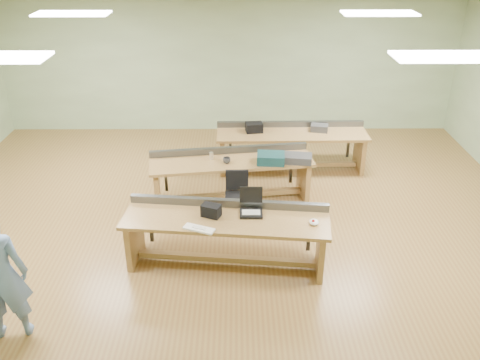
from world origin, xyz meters
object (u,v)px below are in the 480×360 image
at_px(workbench_mid, 231,170).
at_px(parts_bin_grey, 298,158).
at_px(laptop_base, 251,214).
at_px(mug, 227,160).
at_px(camera_bag, 211,211).
at_px(workbench_front, 226,230).
at_px(parts_bin_teal, 271,158).
at_px(workbench_back, 292,142).
at_px(task_chair, 237,203).
at_px(drinks_can, 211,156).

distance_m(workbench_mid, parts_bin_grey, 1.13).
relative_size(laptop_base, parts_bin_grey, 0.67).
height_order(parts_bin_grey, mug, parts_bin_grey).
distance_m(workbench_mid, camera_bag, 1.86).
bearing_deg(workbench_mid, workbench_front, -99.56).
height_order(workbench_mid, parts_bin_teal, parts_bin_teal).
bearing_deg(workbench_back, workbench_front, -111.92).
distance_m(task_chair, parts_bin_grey, 1.26).
bearing_deg(parts_bin_teal, workbench_mid, 169.54).
bearing_deg(parts_bin_grey, drinks_can, 175.13).
distance_m(workbench_front, parts_bin_teal, 1.89).
relative_size(camera_bag, task_chair, 0.31).
distance_m(laptop_base, parts_bin_grey, 1.88).
bearing_deg(task_chair, drinks_can, 121.60).
height_order(laptop_base, parts_bin_grey, parts_bin_grey).
bearing_deg(workbench_back, parts_bin_grey, -92.42).
distance_m(workbench_mid, laptop_base, 1.83).
bearing_deg(parts_bin_teal, laptop_base, -102.38).
relative_size(workbench_back, parts_bin_teal, 6.38).
xyz_separation_m(workbench_mid, parts_bin_grey, (1.10, -0.09, 0.26)).
bearing_deg(workbench_front, workbench_back, 75.05).
bearing_deg(mug, laptop_base, -77.77).
xyz_separation_m(workbench_mid, camera_bag, (-0.25, -1.82, 0.28)).
bearing_deg(workbench_front, parts_bin_grey, 62.91).
relative_size(workbench_back, task_chair, 3.55).
bearing_deg(laptop_base, workbench_mid, 99.53).
height_order(workbench_front, workbench_mid, same).
bearing_deg(workbench_mid, parts_bin_grey, -12.76).
xyz_separation_m(parts_bin_teal, drinks_can, (-0.98, 0.15, -0.02)).
bearing_deg(workbench_mid, drinks_can, 167.30).
height_order(camera_bag, parts_bin_grey, camera_bag).
bearing_deg(workbench_front, drinks_can, 104.50).
distance_m(workbench_mid, workbench_back, 1.68).
relative_size(workbench_front, parts_bin_grey, 6.18).
distance_m(laptop_base, task_chair, 1.25).
height_order(camera_bag, task_chair, camera_bag).
relative_size(workbench_mid, mug, 22.38).
distance_m(camera_bag, parts_bin_teal, 1.93).
bearing_deg(workbench_back, workbench_mid, -133.52).
xyz_separation_m(task_chair, parts_bin_grey, (1.00, 0.56, 0.52)).
bearing_deg(parts_bin_teal, parts_bin_grey, 3.39).
xyz_separation_m(camera_bag, task_chair, (0.35, 1.17, -0.54)).
bearing_deg(mug, drinks_can, 147.92).
height_order(workbench_back, camera_bag, camera_bag).
relative_size(workbench_mid, parts_bin_grey, 6.06).
bearing_deg(parts_bin_grey, parts_bin_teal, -176.61).
xyz_separation_m(workbench_back, parts_bin_grey, (-0.04, -1.33, 0.26)).
bearing_deg(camera_bag, workbench_mid, 105.01).
bearing_deg(workbench_back, camera_bag, -115.27).
height_order(workbench_front, parts_bin_teal, parts_bin_teal).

